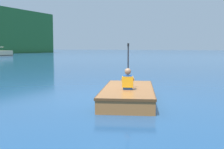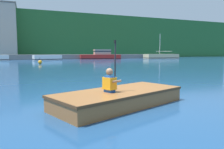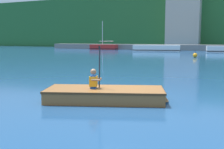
{
  "view_description": "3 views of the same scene",
  "coord_description": "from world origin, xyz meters",
  "views": [
    {
      "loc": [
        -7.52,
        -3.65,
        1.49
      ],
      "look_at": [
        -0.38,
        -0.22,
        0.73
      ],
      "focal_mm": 45.0,
      "sensor_mm": 36.0,
      "label": 1
    },
    {
      "loc": [
        -2.56,
        -5.58,
        1.31
      ],
      "look_at": [
        -0.38,
        -0.22,
        0.73
      ],
      "focal_mm": 35.0,
      "sensor_mm": 36.0,
      "label": 2
    },
    {
      "loc": [
        3.1,
        -7.93,
        1.8
      ],
      "look_at": [
        -0.38,
        -0.22,
        0.73
      ],
      "focal_mm": 45.0,
      "sensor_mm": 36.0,
      "label": 3
    }
  ],
  "objects": [
    {
      "name": "ground_plane",
      "position": [
        0.0,
        0.0,
        0.0
      ],
      "size": [
        300.0,
        300.0,
        0.0
      ],
      "primitive_type": "plane",
      "color": "navy"
    },
    {
      "name": "person_paddler",
      "position": [
        -0.68,
        -0.83,
        0.64
      ],
      "size": [
        0.42,
        0.42,
        1.23
      ],
      "color": "#1E4CA5",
      "rests_on": "rowboat_foreground"
    },
    {
      "name": "rowboat_foreground",
      "position": [
        -0.33,
        -0.7,
        0.21
      ],
      "size": [
        3.65,
        2.45,
        0.38
      ],
      "color": "#935B2D",
      "rests_on": "ground"
    }
  ]
}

